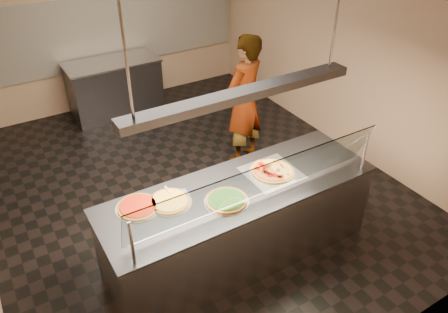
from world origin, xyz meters
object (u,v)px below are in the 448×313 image
pizza_cheese (169,201)px  worker (244,101)px  half_pizza_sausage (280,168)px  prep_table (115,87)px  serving_counter (239,222)px  pizza_tomato (138,206)px  pizza_spatula (174,192)px  pizza_spinach (226,200)px  heat_lamp_housing (243,94)px  sneeze_guard (261,181)px  perforated_tray (272,172)px  half_pizza_pepperoni (264,173)px

pizza_cheese → worker: bearing=38.6°
half_pizza_sausage → prep_table: half_pizza_sausage is taller
serving_counter → worker: worker is taller
serving_counter → pizza_tomato: 1.13m
pizza_spatula → worker: worker is taller
worker → half_pizza_sausage: bearing=49.8°
pizza_spinach → worker: (1.33, 1.71, -0.01)m
heat_lamp_housing → pizza_spinach: bearing=-153.6°
serving_counter → sneeze_guard: size_ratio=1.09×
pizza_cheese → pizza_tomato: 0.30m
perforated_tray → pizza_spatula: (-1.04, 0.21, 0.02)m
half_pizza_pepperoni → heat_lamp_housing: (-0.31, -0.03, 0.99)m
half_pizza_sausage → heat_lamp_housing: bearing=-176.3°
prep_table → serving_counter: bearing=-90.4°
serving_counter → pizza_spinach: bearing=-153.6°
pizza_spinach → sneeze_guard: bearing=-44.0°
perforated_tray → half_pizza_pepperoni: size_ratio=1.21×
sneeze_guard → worker: bearing=60.5°
sneeze_guard → pizza_tomato: (-0.99, 0.58, -0.28)m
heat_lamp_housing → pizza_tomato: bearing=166.8°
heat_lamp_housing → serving_counter: bearing=0.0°
half_pizza_pepperoni → pizza_cheese: 1.02m
pizza_spinach → heat_lamp_housing: size_ratio=0.19×
half_pizza_sausage → worker: worker is taller
pizza_cheese → heat_lamp_housing: heat_lamp_housing is taller
pizza_cheese → worker: 2.30m
pizza_cheese → pizza_spatula: pizza_spatula is taller
half_pizza_sausage → pizza_spatula: bearing=169.5°
pizza_spinach → pizza_spatula: pizza_spatula is taller
half_pizza_pepperoni → pizza_tomato: half_pizza_pepperoni is taller
pizza_tomato → serving_counter: bearing=-13.2°
sneeze_guard → pizza_cheese: 0.91m
pizza_spatula → worker: 2.17m
half_pizza_pepperoni → sneeze_guard: bearing=-129.8°
serving_counter → pizza_cheese: size_ratio=6.89×
sneeze_guard → half_pizza_pepperoni: sneeze_guard is taller
pizza_tomato → sneeze_guard: bearing=-30.1°
half_pizza_pepperoni → pizza_spinach: 0.57m
pizza_spinach → worker: 2.16m
pizza_tomato → pizza_spatula: (0.38, 0.01, 0.01)m
pizza_tomato → pizza_spatula: 0.38m
half_pizza_pepperoni → prep_table: (-0.28, 3.95, -0.50)m
half_pizza_sausage → pizza_cheese: (-1.23, 0.12, -0.01)m
half_pizza_pepperoni → pizza_tomato: (-1.31, 0.20, -0.02)m
sneeze_guard → pizza_tomato: bearing=149.9°
half_pizza_pepperoni → worker: 1.74m
sneeze_guard → prep_table: size_ratio=1.73×
prep_table → half_pizza_sausage: bearing=-82.8°
prep_table → pizza_tomato: bearing=-105.3°
pizza_tomato → worker: worker is taller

